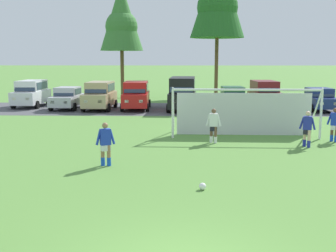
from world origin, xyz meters
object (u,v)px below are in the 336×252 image
Objects in this scene: player_midfield_center at (214,126)px; parked_car_slot_center_left at (100,95)px; player_winger_left at (105,144)px; soccer_goal at (244,111)px; parked_car_slot_center_right at (183,93)px; player_striker_near at (307,129)px; parked_car_slot_left at (67,98)px; player_defender_far at (335,125)px; parked_car_slot_end at (319,99)px; soccer_ball at (203,186)px; parked_car_slot_far_left at (31,93)px; parked_car_slot_far_right at (265,94)px; parked_car_slot_right at (233,97)px; parked_car_slot_center at (136,95)px.

parked_car_slot_center_left is (-7.82, 12.77, 0.29)m from player_midfield_center.
player_winger_left is 0.35× the size of parked_car_slot_center_left.
parked_car_slot_center_right is at bearing 106.43° from soccer_goal.
parked_car_slot_left is (-14.60, 13.81, 0.05)m from player_striker_near.
parked_car_slot_end reaches higher than player_defender_far.
player_winger_left is at bearing -154.65° from player_defender_far.
parked_car_slot_center_left is at bearing 101.42° from player_winger_left.
player_striker_near is 4.23m from player_midfield_center.
soccer_ball is 9.54m from soccer_goal.
parked_car_slot_center_left is (2.62, -0.25, 0.24)m from parked_car_slot_left.
player_defender_far is 24.21m from parked_car_slot_far_left.
parked_car_slot_center_left reaches higher than parked_car_slot_left.
parked_car_slot_far_right is (6.17, 21.64, 1.00)m from soccer_ball.
parked_car_slot_left reaches higher than player_winger_left.
parked_car_slot_center_right reaches higher than parked_car_slot_end.
player_midfield_center is 0.39× the size of parked_car_slot_left.
parked_car_slot_center_left reaches higher than soccer_ball.
parked_car_slot_far_right is (13.10, 1.71, 0.00)m from parked_car_slot_center_left.
parked_car_slot_center_left is at bearing -16.45° from parked_car_slot_far_left.
parked_car_slot_right is at bearing 168.83° from parked_car_slot_end.
parked_car_slot_center is 14.11m from parked_car_slot_end.
player_striker_near is at bearing -94.20° from parked_car_slot_far_right.
player_striker_near is 0.39× the size of parked_car_slot_left.
parked_car_slot_left is 0.87× the size of parked_car_slot_center_right.
parked_car_slot_center reaches higher than soccer_ball.
parked_car_slot_far_left is 1.09× the size of parked_car_slot_right.
player_striker_near is at bearing -56.39° from parked_car_slot_center.
soccer_goal is at bearing -105.82° from parked_car_slot_far_right.
parked_car_slot_end is at bearing -1.13° from parked_car_slot_left.
soccer_goal is 14.44m from parked_car_slot_center_left.
parked_car_slot_far_right reaches higher than player_winger_left.
soccer_ball is 0.05× the size of parked_car_slot_left.
parked_car_slot_far_left is at bearing 175.21° from parked_car_slot_end.
player_midfield_center is 12.57m from parked_car_slot_center_right.
parked_car_slot_right is (-1.52, 14.70, 0.05)m from player_striker_near.
parked_car_slot_center is at bearing 123.61° from player_striker_near.
soccer_goal is 1.75× the size of parked_car_slot_left.
parked_car_slot_center_left is 16.91m from parked_car_slot_end.
parked_car_slot_right is at bearing 69.04° from player_winger_left.
parked_car_slot_center_left is at bearing 109.17° from soccer_ball.
player_winger_left is at bearing -63.35° from parked_car_slot_far_left.
soccer_goal is at bearing 73.95° from soccer_ball.
soccer_goal reaches higher than player_striker_near.
parked_car_slot_far_left is at bearing 120.83° from soccer_ball.
soccer_ball is at bearing -105.92° from parked_car_slot_far_right.
soccer_goal is 4.55× the size of player_striker_near.
player_winger_left is 17.48m from parked_car_slot_center_left.
parked_car_slot_far_left is 1.08× the size of parked_car_slot_left.
parked_car_slot_left reaches higher than player_midfield_center.
player_midfield_center is 0.39× the size of parked_car_slot_end.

